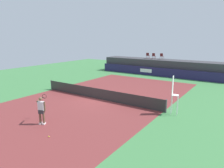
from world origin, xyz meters
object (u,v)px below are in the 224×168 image
(spectator_chair_left, at_px, (154,56))
(tennis_ball, at_px, (49,136))
(spectator_chair_far_left, at_px, (148,55))
(spectator_chair_center, at_px, (162,56))
(tennis_player, at_px, (41,109))
(net_post_far, at_px, (166,106))
(net_post_near, at_px, (51,85))
(umpire_chair, at_px, (174,93))

(spectator_chair_left, height_order, tennis_ball, spectator_chair_left)
(spectator_chair_far_left, distance_m, spectator_chair_center, 2.15)
(tennis_player, bearing_deg, spectator_chair_left, 94.42)
(spectator_chair_far_left, bearing_deg, net_post_far, -61.16)
(spectator_chair_far_left, distance_m, tennis_player, 21.86)
(spectator_chair_center, height_order, tennis_player, spectator_chair_center)
(net_post_near, relative_size, tennis_ball, 14.71)
(spectator_chair_center, bearing_deg, spectator_chair_far_left, -175.44)
(net_post_near, bearing_deg, tennis_player, -43.49)
(spectator_chair_left, xyz_separation_m, net_post_near, (-4.99, -15.18, -2.19))
(spectator_chair_left, relative_size, umpire_chair, 0.32)
(spectator_chair_left, bearing_deg, tennis_player, -85.58)
(spectator_chair_far_left, xyz_separation_m, net_post_near, (-3.96, -15.32, -2.19))
(tennis_player, bearing_deg, net_post_near, 136.51)
(spectator_chair_center, bearing_deg, spectator_chair_left, -164.34)
(tennis_player, bearing_deg, tennis_ball, -28.38)
(umpire_chair, bearing_deg, spectator_chair_far_left, 120.20)
(spectator_chair_far_left, bearing_deg, tennis_ball, -78.86)
(net_post_far, bearing_deg, spectator_chair_center, 112.10)
(umpire_chair, distance_m, net_post_far, 1.19)
(net_post_near, xyz_separation_m, tennis_player, (6.65, -6.31, 0.46))
(net_post_far, bearing_deg, umpire_chair, -1.94)
(net_post_near, height_order, net_post_far, same)
(umpire_chair, bearing_deg, net_post_near, 179.93)
(spectator_chair_left, relative_size, tennis_ball, 13.06)
(spectator_chair_far_left, distance_m, net_post_near, 15.98)
(tennis_player, bearing_deg, spectator_chair_far_left, 97.08)
(net_post_far, bearing_deg, spectator_chair_left, 116.03)
(tennis_ball, bearing_deg, tennis_player, 151.62)
(umpire_chair, relative_size, net_post_far, 2.76)
(tennis_player, bearing_deg, net_post_far, 47.63)
(spectator_chair_left, height_order, net_post_far, spectator_chair_left)
(umpire_chair, xyz_separation_m, tennis_ball, (-4.48, -7.24, -1.55))
(umpire_chair, xyz_separation_m, net_post_far, (-0.49, 0.02, -1.09))
(umpire_chair, height_order, net_post_far, umpire_chair)
(spectator_chair_left, relative_size, net_post_near, 0.89)
(tennis_player, height_order, tennis_ball, tennis_player)
(umpire_chair, relative_size, tennis_player, 1.56)
(spectator_chair_center, distance_m, net_post_far, 16.86)
(umpire_chair, bearing_deg, spectator_chair_center, 113.61)
(spectator_chair_far_left, distance_m, umpire_chair, 17.78)
(spectator_chair_left, relative_size, spectator_chair_center, 1.00)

